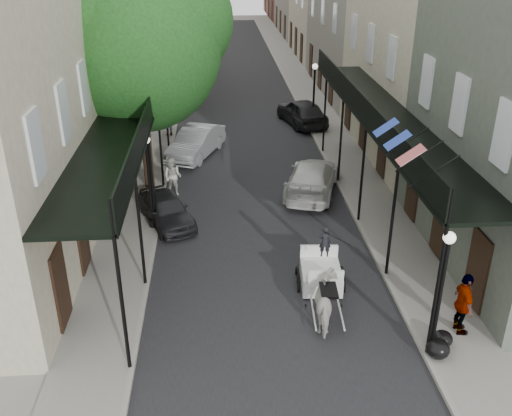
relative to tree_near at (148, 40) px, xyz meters
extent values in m
plane|color=gray|center=(4.20, -10.18, -6.49)|extent=(140.00, 140.00, 0.00)
cube|color=black|center=(4.20, 9.82, -6.48)|extent=(8.00, 90.00, 0.01)
cube|color=gray|center=(-0.80, 9.82, -6.43)|extent=(2.20, 90.00, 0.12)
cube|color=gray|center=(9.20, 9.82, -6.43)|extent=(2.20, 90.00, 0.12)
cube|color=beige|center=(-4.40, 19.82, -1.24)|extent=(5.00, 80.00, 10.50)
cube|color=gray|center=(12.80, 19.82, -1.24)|extent=(5.00, 80.00, 10.50)
cube|color=black|center=(-0.80, -3.18, -2.49)|extent=(2.20, 18.00, 0.12)
cube|color=black|center=(0.25, -3.18, -1.99)|extent=(0.06, 18.00, 1.00)
cylinder|color=black|center=(0.20, -12.18, -4.37)|extent=(0.10, 0.10, 4.00)
cylinder|color=black|center=(0.20, -4.18, -4.37)|extent=(0.10, 0.10, 4.00)
cylinder|color=black|center=(0.20, 3.82, -4.37)|extent=(0.10, 0.10, 4.00)
cube|color=black|center=(9.20, -3.18, -2.49)|extent=(2.20, 18.00, 0.12)
cube|color=black|center=(8.15, -3.18, -1.99)|extent=(0.06, 18.00, 1.00)
cylinder|color=black|center=(8.20, -12.18, -4.37)|extent=(0.10, 0.10, 4.00)
cylinder|color=black|center=(8.20, -4.18, -4.37)|extent=(0.10, 0.10, 4.00)
cylinder|color=black|center=(8.20, 3.82, -4.37)|extent=(0.10, 0.10, 4.00)
cylinder|color=#382619|center=(-0.40, -0.18, -3.57)|extent=(0.44, 0.44, 5.60)
sphere|color=#1A4215|center=(-0.40, -0.18, -0.29)|extent=(6.80, 6.80, 6.80)
sphere|color=#1A4215|center=(0.96, 0.42, 0.71)|extent=(5.10, 5.10, 5.10)
cylinder|color=#382619|center=(-0.40, 13.82, -3.85)|extent=(0.44, 0.44, 5.04)
sphere|color=#1A4215|center=(-0.40, 13.82, -0.91)|extent=(6.00, 6.00, 6.00)
sphere|color=#1A4215|center=(0.80, 14.42, -0.01)|extent=(4.50, 4.50, 4.50)
cylinder|color=black|center=(8.30, -12.18, -6.22)|extent=(0.28, 0.28, 0.30)
cylinder|color=black|center=(8.30, -12.18, -4.67)|extent=(0.12, 0.12, 3.40)
sphere|color=white|center=(8.30, -12.18, -2.82)|extent=(0.32, 0.32, 0.32)
cylinder|color=black|center=(0.10, -4.18, -6.22)|extent=(0.28, 0.28, 0.30)
cylinder|color=black|center=(0.10, -4.18, -4.67)|extent=(0.12, 0.12, 3.40)
sphere|color=white|center=(0.10, -4.18, -2.82)|extent=(0.32, 0.32, 0.32)
cylinder|color=black|center=(8.30, 7.82, -6.22)|extent=(0.28, 0.28, 0.30)
cylinder|color=black|center=(8.30, 7.82, -4.67)|extent=(0.12, 0.12, 3.40)
sphere|color=white|center=(8.30, 7.82, -2.82)|extent=(0.32, 0.32, 0.32)
imported|color=beige|center=(5.76, -10.57, -5.75)|extent=(0.92, 1.80, 1.48)
torus|color=black|center=(5.20, -7.93, -5.93)|extent=(0.16, 1.16, 1.15)
torus|color=black|center=(6.67, -8.03, -5.93)|extent=(0.16, 1.16, 1.15)
torus|color=black|center=(5.30, -9.19, -6.20)|extent=(0.10, 0.60, 0.60)
torus|color=black|center=(6.40, -9.27, -6.20)|extent=(0.10, 0.60, 0.60)
cube|color=white|center=(5.92, -8.16, -5.55)|extent=(1.36, 1.69, 0.63)
cube|color=white|center=(5.86, -9.10, -5.10)|extent=(1.10, 0.57, 0.11)
cube|color=white|center=(5.84, -9.32, -4.83)|extent=(1.08, 0.16, 0.45)
imported|color=black|center=(5.86, -9.10, -4.54)|extent=(0.38, 0.27, 1.01)
imported|color=beige|center=(0.70, -0.94, -5.64)|extent=(1.01, 0.91, 1.70)
imported|color=gray|center=(0.00, 7.01, -5.45)|extent=(1.29, 0.89, 1.84)
imported|color=gray|center=(9.40, -11.37, -5.42)|extent=(0.51, 1.13, 1.91)
imported|color=black|center=(0.60, -3.72, -5.86)|extent=(2.80, 3.95, 1.25)
imported|color=#97979C|center=(1.60, 3.82, -5.74)|extent=(3.16, 4.78, 1.49)
imported|color=black|center=(1.60, 22.76, -5.88)|extent=(2.64, 4.63, 1.22)
imported|color=silver|center=(6.80, -1.18, -5.77)|extent=(3.33, 5.29, 1.43)
imported|color=black|center=(7.80, 8.82, -5.71)|extent=(2.91, 4.90, 1.56)
ellipsoid|color=black|center=(8.40, -12.38, -6.10)|extent=(0.64, 0.64, 0.54)
ellipsoid|color=black|center=(8.70, -11.93, -6.14)|extent=(0.56, 0.56, 0.45)
camera|label=1|loc=(2.67, -24.07, 3.92)|focal=40.00mm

